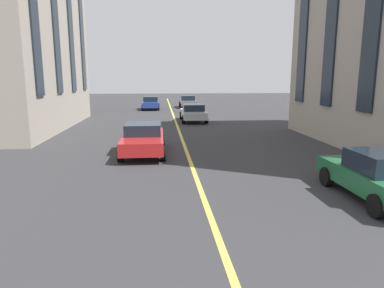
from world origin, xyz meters
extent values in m
cube|color=#D8C64C|center=(20.00, 0.00, 0.00)|extent=(80.00, 0.16, 0.01)
cube|color=#B7BABF|center=(29.48, -1.39, 0.59)|extent=(4.40, 1.80, 0.55)
cube|color=#19232D|center=(29.26, -1.39, 1.12)|extent=(1.85, 1.58, 0.50)
cylinder|color=black|center=(30.93, -0.53, 0.32)|extent=(0.64, 0.22, 0.64)
cylinder|color=black|center=(30.93, -2.26, 0.32)|extent=(0.64, 0.22, 0.64)
cylinder|color=black|center=(28.03, -0.53, 0.32)|extent=(0.64, 0.22, 0.64)
cylinder|color=black|center=(28.03, -2.26, 0.32)|extent=(0.64, 0.22, 0.64)
cube|color=#1E6038|center=(11.29, -4.90, 0.57)|extent=(3.90, 1.75, 0.55)
cube|color=#19232D|center=(11.10, -4.90, 1.12)|extent=(1.64, 1.54, 0.55)
cylinder|color=black|center=(12.58, -4.06, 0.30)|extent=(0.60, 0.21, 0.60)
cylinder|color=black|center=(12.58, -5.74, 0.30)|extent=(0.60, 0.21, 0.60)
cylinder|color=black|center=(10.01, -4.06, 0.30)|extent=(0.60, 0.21, 0.60)
cube|color=#B21E1E|center=(17.85, 1.99, 0.59)|extent=(4.40, 1.80, 0.55)
cube|color=#19232D|center=(18.07, 1.99, 1.12)|extent=(1.85, 1.58, 0.50)
cylinder|color=black|center=(16.40, 1.13, 0.32)|extent=(0.64, 0.22, 0.64)
cylinder|color=black|center=(16.40, 2.85, 0.32)|extent=(0.64, 0.22, 0.64)
cylinder|color=black|center=(19.30, 1.13, 0.32)|extent=(0.64, 0.22, 0.64)
cylinder|color=black|center=(19.30, 2.85, 0.32)|extent=(0.64, 0.22, 0.64)
cube|color=slate|center=(42.46, -2.00, 0.57)|extent=(3.90, 1.75, 0.55)
cube|color=#19232D|center=(42.27, -2.00, 1.12)|extent=(1.64, 1.54, 0.55)
cylinder|color=black|center=(43.75, -1.16, 0.30)|extent=(0.60, 0.21, 0.60)
cylinder|color=black|center=(43.75, -2.84, 0.30)|extent=(0.60, 0.21, 0.60)
cylinder|color=black|center=(41.17, -1.16, 0.30)|extent=(0.60, 0.21, 0.60)
cylinder|color=black|center=(41.17, -2.84, 0.30)|extent=(0.60, 0.21, 0.60)
cube|color=navy|center=(40.30, 2.23, 0.57)|extent=(3.90, 1.75, 0.55)
cube|color=#19232D|center=(40.49, 2.23, 1.12)|extent=(1.64, 1.54, 0.55)
cylinder|color=black|center=(39.01, 1.39, 0.30)|extent=(0.60, 0.21, 0.60)
cylinder|color=black|center=(39.01, 3.07, 0.30)|extent=(0.60, 0.21, 0.60)
cylinder|color=black|center=(41.59, 1.39, 0.30)|extent=(0.60, 0.21, 0.60)
cylinder|color=black|center=(41.59, 3.07, 0.30)|extent=(0.60, 0.21, 0.60)
cube|color=#19232D|center=(32.26, 7.45, 9.15)|extent=(1.10, 0.10, 13.37)
cube|color=#19232D|center=(23.26, -7.45, 7.26)|extent=(1.10, 0.10, 10.61)
camera|label=1|loc=(2.50, 1.20, 3.39)|focal=32.04mm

